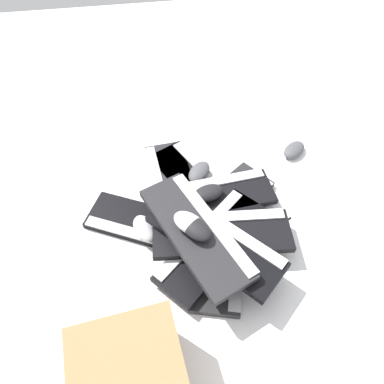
# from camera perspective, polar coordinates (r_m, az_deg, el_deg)

# --- Properties ---
(ground_plane) EXTENTS (3.20, 3.20, 0.00)m
(ground_plane) POSITION_cam_1_polar(r_m,az_deg,el_deg) (1.33, -0.75, -2.95)
(ground_plane) COLOR white
(keyboard_0) EXTENTS (0.46, 0.26, 0.03)m
(keyboard_0) POSITION_cam_1_polar(r_m,az_deg,el_deg) (1.24, 4.40, -8.67)
(keyboard_0) COLOR #232326
(keyboard_0) RESTS_ON ground
(keyboard_1) EXTENTS (0.39, 0.44, 0.03)m
(keyboard_1) POSITION_cam_1_polar(r_m,az_deg,el_deg) (1.33, 4.42, -2.45)
(keyboard_1) COLOR #232326
(keyboard_1) RESTS_ON ground
(keyboard_2) EXTENTS (0.46, 0.33, 0.03)m
(keyboard_2) POSITION_cam_1_polar(r_m,az_deg,el_deg) (1.39, 0.71, 1.16)
(keyboard_2) COLOR black
(keyboard_2) RESTS_ON ground
(keyboard_3) EXTENTS (0.45, 0.19, 0.03)m
(keyboard_3) POSITION_cam_1_polar(r_m,az_deg,el_deg) (1.39, -2.87, 0.77)
(keyboard_3) COLOR #232326
(keyboard_3) RESTS_ON ground
(keyboard_4) EXTENTS (0.33, 0.46, 0.03)m
(keyboard_4) POSITION_cam_1_polar(r_m,az_deg,el_deg) (1.29, -6.35, -5.11)
(keyboard_4) COLOR black
(keyboard_4) RESTS_ON ground
(keyboard_5) EXTENTS (0.41, 0.43, 0.03)m
(keyboard_5) POSITION_cam_1_polar(r_m,az_deg,el_deg) (1.22, 3.29, -7.84)
(keyboard_5) COLOR black
(keyboard_5) RESTS_ON keyboard_0
(keyboard_6) EXTENTS (0.19, 0.45, 0.03)m
(keyboard_6) POSITION_cam_1_polar(r_m,az_deg,el_deg) (1.20, 4.57, -6.27)
(keyboard_6) COLOR black
(keyboard_6) RESTS_ON keyboard_5
(keyboard_7) EXTENTS (0.43, 0.41, 0.03)m
(keyboard_7) POSITION_cam_1_polar(r_m,az_deg,el_deg) (1.15, 3.60, -7.40)
(keyboard_7) COLOR black
(keyboard_7) RESTS_ON keyboard_6
(keyboard_8) EXTENTS (0.46, 0.31, 0.03)m
(keyboard_8) POSITION_cam_1_polar(r_m,az_deg,el_deg) (1.13, 0.81, -6.04)
(keyboard_8) COLOR #232326
(keyboard_8) RESTS_ON keyboard_7
(keyboard_9) EXTENTS (0.19, 0.45, 0.03)m
(keyboard_9) POSITION_cam_1_polar(r_m,az_deg,el_deg) (1.32, 2.98, -0.72)
(keyboard_9) COLOR black
(keyboard_9) RESTS_ON keyboard_1
(mouse_0) EXTENTS (0.13, 0.12, 0.04)m
(mouse_0) POSITION_cam_1_polar(r_m,az_deg,el_deg) (1.09, 0.47, -5.48)
(mouse_0) COLOR black
(mouse_0) RESTS_ON keyboard_8
(mouse_1) EXTENTS (0.11, 0.13, 0.04)m
(mouse_1) POSITION_cam_1_polar(r_m,az_deg,el_deg) (1.33, 0.61, 0.18)
(mouse_1) COLOR #B7B7BC
(mouse_1) RESTS_ON keyboard_2
(mouse_2) EXTENTS (0.13, 0.10, 0.04)m
(mouse_2) POSITION_cam_1_polar(r_m,az_deg,el_deg) (1.25, -7.27, -5.49)
(mouse_2) COLOR #B7B7BC
(mouse_2) RESTS_ON keyboard_4
(mouse_3) EXTENTS (0.13, 0.12, 0.04)m
(mouse_3) POSITION_cam_1_polar(r_m,az_deg,el_deg) (1.10, -0.37, -4.79)
(mouse_3) COLOR #B7B7BC
(mouse_3) RESTS_ON keyboard_8
(mouse_4) EXTENTS (0.09, 0.12, 0.04)m
(mouse_4) POSITION_cam_1_polar(r_m,az_deg,el_deg) (1.28, 2.46, -0.17)
(mouse_4) COLOR black
(mouse_4) RESTS_ON keyboard_9
(mouse_5) EXTENTS (0.12, 0.13, 0.04)m
(mouse_5) POSITION_cam_1_polar(r_m,az_deg,el_deg) (1.56, 15.30, 6.21)
(mouse_5) COLOR #4C4C51
(mouse_5) RESTS_ON ground
(mouse_6) EXTENTS (0.13, 0.12, 0.04)m
(mouse_6) POSITION_cam_1_polar(r_m,az_deg,el_deg) (1.39, 1.10, 3.08)
(mouse_6) COLOR #4C4C51
(mouse_6) RESTS_ON keyboard_2
(cable_0) EXTENTS (0.22, 0.49, 0.01)m
(cable_0) POSITION_cam_1_polar(r_m,az_deg,el_deg) (1.28, 2.83, -5.97)
(cable_0) COLOR black
(cable_0) RESTS_ON ground
(cardboard_box) EXTENTS (0.29, 0.28, 0.22)m
(cardboard_box) POSITION_cam_1_polar(r_m,az_deg,el_deg) (1.01, -9.16, -26.69)
(cardboard_box) COLOR #9E774C
(cardboard_box) RESTS_ON ground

